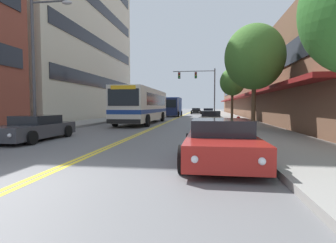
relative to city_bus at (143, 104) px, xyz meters
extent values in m
plane|color=slate|center=(2.01, 17.44, -1.80)|extent=(240.00, 240.00, 0.00)
cube|color=gray|center=(-5.21, 17.44, -1.71)|extent=(3.42, 106.00, 0.17)
cube|color=gray|center=(9.22, 17.44, -1.71)|extent=(3.42, 106.00, 0.17)
cube|color=yellow|center=(1.91, 17.44, -1.80)|extent=(0.14, 106.00, 0.01)
cube|color=yellow|center=(2.11, 17.44, -1.80)|extent=(0.14, 106.00, 0.01)
cube|color=beige|center=(-13.17, 7.69, 12.11)|extent=(12.00, 25.14, 27.83)
cube|color=black|center=(-7.13, 7.69, 2.84)|extent=(0.08, 23.13, 1.40)
cube|color=black|center=(-7.13, 7.69, 7.48)|extent=(0.08, 23.13, 1.40)
cube|color=black|center=(-7.13, 7.69, 12.11)|extent=(0.08, 23.13, 1.40)
cube|color=brown|center=(15.18, 17.44, 2.21)|extent=(8.00, 68.00, 8.02)
cube|color=maroon|center=(10.63, 17.44, 1.10)|extent=(1.10, 61.20, 0.24)
cube|color=black|center=(11.14, 17.44, 3.17)|extent=(0.08, 61.20, 1.40)
cube|color=silver|center=(0.00, -0.11, -0.03)|extent=(2.58, 12.11, 2.83)
cube|color=navy|center=(0.00, -0.11, -0.60)|extent=(2.60, 12.13, 0.32)
cube|color=black|center=(0.00, 0.50, 0.42)|extent=(2.61, 9.45, 1.02)
cube|color=black|center=(0.00, -6.18, 0.48)|extent=(2.32, 0.04, 1.25)
cube|color=yellow|center=(0.00, -6.19, 1.19)|extent=(1.86, 0.06, 0.28)
cube|color=black|center=(0.00, -6.20, -1.27)|extent=(2.53, 0.08, 0.32)
cylinder|color=black|center=(-1.32, -4.22, -1.30)|extent=(0.30, 1.00, 1.00)
cylinder|color=black|center=(1.32, -4.22, -1.30)|extent=(0.30, 1.00, 1.00)
cylinder|color=black|center=(-1.32, 3.22, -1.30)|extent=(0.30, 1.00, 1.00)
cylinder|color=black|center=(1.32, 3.22, -1.30)|extent=(0.30, 1.00, 1.00)
cube|color=#B7B7BC|center=(-2.42, 13.09, -1.28)|extent=(1.70, 4.08, 0.71)
cube|color=black|center=(-2.42, 13.25, -0.71)|extent=(1.46, 1.79, 0.44)
cylinder|color=black|center=(-3.30, 11.82, -1.50)|extent=(0.22, 0.60, 0.60)
cylinder|color=black|center=(-1.55, 11.82, -1.50)|extent=(0.22, 0.60, 0.60)
cylinder|color=black|center=(-3.30, 14.35, -1.50)|extent=(0.22, 0.60, 0.60)
cylinder|color=black|center=(-1.55, 14.35, -1.50)|extent=(0.22, 0.60, 0.60)
sphere|color=silver|center=(-3.02, 11.03, -1.24)|extent=(0.16, 0.16, 0.16)
sphere|color=silver|center=(-1.83, 11.03, -1.24)|extent=(0.16, 0.16, 0.16)
cube|color=red|center=(-3.03, 15.14, -1.24)|extent=(0.18, 0.04, 0.10)
cube|color=red|center=(-1.81, 15.14, -1.24)|extent=(0.18, 0.04, 0.10)
cube|color=#38383D|center=(-2.30, -12.90, -1.33)|extent=(1.75, 4.71, 0.60)
cube|color=black|center=(-2.30, -12.71, -0.82)|extent=(1.51, 2.07, 0.42)
cylinder|color=black|center=(-1.40, -14.36, -1.50)|extent=(0.22, 0.61, 0.61)
cylinder|color=black|center=(-3.20, -11.44, -1.50)|extent=(0.22, 0.61, 0.61)
cylinder|color=black|center=(-1.40, -11.44, -1.50)|extent=(0.22, 0.61, 0.61)
sphere|color=silver|center=(-1.69, -15.27, -1.30)|extent=(0.16, 0.16, 0.16)
cube|color=red|center=(-2.93, -10.53, -1.30)|extent=(0.18, 0.04, 0.10)
cube|color=red|center=(-1.67, -10.53, -1.30)|extent=(0.18, 0.04, 0.10)
cube|color=maroon|center=(6.31, -16.75, -1.30)|extent=(1.94, 4.41, 0.61)
cube|color=black|center=(6.31, -16.57, -0.77)|extent=(1.67, 1.94, 0.45)
cylinder|color=black|center=(5.31, -18.12, -1.45)|extent=(0.22, 0.70, 0.70)
cylinder|color=black|center=(7.30, -18.12, -1.45)|extent=(0.22, 0.70, 0.70)
cylinder|color=black|center=(5.31, -15.38, -1.45)|extent=(0.22, 0.70, 0.70)
cylinder|color=black|center=(7.30, -15.38, -1.45)|extent=(0.22, 0.70, 0.70)
sphere|color=silver|center=(5.63, -18.97, -1.27)|extent=(0.16, 0.16, 0.16)
sphere|color=silver|center=(6.99, -18.97, -1.27)|extent=(0.16, 0.16, 0.16)
cube|color=red|center=(5.61, -14.53, -1.27)|extent=(0.18, 0.04, 0.10)
cube|color=red|center=(7.01, -14.53, -1.27)|extent=(0.18, 0.04, 0.10)
cube|color=#19234C|center=(6.36, 18.11, -1.28)|extent=(1.71, 4.04, 0.66)
cube|color=black|center=(6.36, 18.27, -0.74)|extent=(1.47, 1.78, 0.42)
cylinder|color=black|center=(5.48, 16.86, -1.46)|extent=(0.22, 0.69, 0.69)
cylinder|color=black|center=(7.23, 16.86, -1.46)|extent=(0.22, 0.69, 0.69)
cylinder|color=black|center=(5.48, 19.36, -1.46)|extent=(0.22, 0.69, 0.69)
cylinder|color=black|center=(7.23, 19.36, -1.46)|extent=(0.22, 0.69, 0.69)
sphere|color=silver|center=(5.76, 16.07, -1.25)|extent=(0.16, 0.16, 0.16)
sphere|color=silver|center=(6.95, 16.07, -1.25)|extent=(0.16, 0.16, 0.16)
cube|color=red|center=(5.74, 20.14, -1.25)|extent=(0.18, 0.04, 0.10)
cube|color=red|center=(6.97, 20.14, -1.25)|extent=(0.18, 0.04, 0.10)
cube|color=beige|center=(6.32, -2.01, -1.33)|extent=(1.78, 4.28, 0.60)
cube|color=black|center=(6.32, -1.84, -0.80)|extent=(1.53, 1.88, 0.47)
cylinder|color=black|center=(5.41, -3.34, -1.49)|extent=(0.22, 0.63, 0.63)
cylinder|color=black|center=(7.23, -3.34, -1.49)|extent=(0.22, 0.63, 0.63)
cylinder|color=black|center=(5.41, -0.69, -1.49)|extent=(0.22, 0.63, 0.63)
cylinder|color=black|center=(7.23, -0.69, -1.49)|extent=(0.22, 0.63, 0.63)
sphere|color=silver|center=(5.70, -4.18, -1.30)|extent=(0.16, 0.16, 0.16)
sphere|color=silver|center=(6.94, -4.18, -1.30)|extent=(0.16, 0.16, 0.16)
cube|color=red|center=(5.68, 0.14, -1.30)|extent=(0.18, 0.04, 0.10)
cube|color=red|center=(6.96, 0.14, -1.30)|extent=(0.18, 0.04, 0.10)
cube|color=#BCAD89|center=(6.41, 24.29, -1.30)|extent=(1.74, 4.52, 0.65)
cube|color=black|center=(6.41, 24.47, -0.76)|extent=(1.49, 1.99, 0.41)
cylinder|color=black|center=(5.52, 22.88, -1.48)|extent=(0.22, 0.65, 0.65)
cylinder|color=black|center=(7.30, 22.88, -1.48)|extent=(0.22, 0.65, 0.65)
cylinder|color=black|center=(5.52, 25.69, -1.48)|extent=(0.22, 0.65, 0.65)
cylinder|color=black|center=(7.30, 25.69, -1.48)|extent=(0.22, 0.65, 0.65)
sphere|color=silver|center=(5.80, 22.00, -1.26)|extent=(0.16, 0.16, 0.16)
sphere|color=silver|center=(7.02, 22.00, -1.26)|extent=(0.16, 0.16, 0.16)
cube|color=red|center=(5.78, 26.56, -1.26)|extent=(0.18, 0.04, 0.10)
cube|color=red|center=(7.03, 26.56, -1.26)|extent=(0.18, 0.04, 0.10)
cube|color=white|center=(3.61, 39.07, -1.35)|extent=(1.87, 4.60, 0.55)
cube|color=black|center=(3.61, 39.26, -0.85)|extent=(1.61, 2.02, 0.44)
cylinder|color=black|center=(2.65, 37.65, -1.48)|extent=(0.22, 0.65, 0.65)
cylinder|color=black|center=(4.57, 37.65, -1.48)|extent=(0.22, 0.65, 0.65)
cylinder|color=black|center=(2.65, 40.50, -1.48)|extent=(0.22, 0.65, 0.65)
cylinder|color=black|center=(4.57, 40.50, -1.48)|extent=(0.22, 0.65, 0.65)
sphere|color=silver|center=(2.95, 36.75, -1.32)|extent=(0.16, 0.16, 0.16)
sphere|color=silver|center=(4.26, 36.75, -1.32)|extent=(0.16, 0.16, 0.16)
cube|color=red|center=(2.93, 41.38, -1.32)|extent=(0.18, 0.04, 0.10)
cube|color=red|center=(4.28, 41.38, -1.32)|extent=(0.18, 0.04, 0.10)
cube|color=black|center=(4.01, 30.35, -1.33)|extent=(1.92, 4.04, 0.60)
cube|color=black|center=(4.01, 30.51, -0.83)|extent=(1.65, 1.78, 0.42)
cylinder|color=black|center=(3.03, 29.10, -1.50)|extent=(0.22, 0.60, 0.60)
cylinder|color=black|center=(4.99, 29.10, -1.50)|extent=(0.22, 0.60, 0.60)
cylinder|color=black|center=(3.03, 31.60, -1.50)|extent=(0.22, 0.60, 0.60)
cylinder|color=black|center=(4.99, 31.60, -1.50)|extent=(0.22, 0.60, 0.60)
sphere|color=silver|center=(3.34, 28.31, -1.30)|extent=(0.16, 0.16, 0.16)
sphere|color=silver|center=(4.68, 28.31, -1.30)|extent=(0.16, 0.16, 0.16)
cube|color=red|center=(3.32, 32.38, -1.30)|extent=(0.18, 0.04, 0.10)
cube|color=red|center=(4.70, 32.38, -1.30)|extent=(0.18, 0.04, 0.10)
cube|color=#19234C|center=(0.62, 14.61, -0.26)|extent=(2.44, 2.05, 2.57)
cube|color=black|center=(0.62, 13.56, 0.20)|extent=(2.08, 0.04, 1.13)
cube|color=#335699|center=(0.62, 18.03, -0.17)|extent=(2.49, 4.79, 2.75)
cylinder|color=black|center=(-0.63, 14.61, -1.38)|extent=(0.28, 0.84, 0.84)
cylinder|color=black|center=(1.87, 14.61, -1.38)|extent=(0.28, 0.84, 0.84)
cylinder|color=black|center=(-0.63, 19.47, -1.38)|extent=(0.28, 0.84, 0.84)
cylinder|color=black|center=(1.87, 19.47, -1.38)|extent=(0.28, 0.84, 0.84)
cylinder|color=#47474C|center=(7.21, 14.66, 1.76)|extent=(0.18, 0.18, 7.13)
cylinder|color=#47474C|center=(4.14, 14.66, 4.98)|extent=(6.13, 0.11, 0.11)
cube|color=black|center=(4.44, 14.66, 4.38)|extent=(0.34, 0.26, 0.92)
sphere|color=red|center=(4.44, 14.50, 4.65)|extent=(0.18, 0.18, 0.18)
sphere|color=yellow|center=(4.44, 14.50, 4.38)|extent=(0.18, 0.18, 0.18)
sphere|color=green|center=(4.44, 14.50, 4.10)|extent=(0.18, 0.18, 0.18)
cylinder|color=black|center=(4.44, 14.66, 4.91)|extent=(0.02, 0.02, 0.14)
cube|color=black|center=(1.99, 14.66, 4.38)|extent=(0.34, 0.26, 0.92)
sphere|color=red|center=(1.99, 14.50, 4.65)|extent=(0.18, 0.18, 0.18)
sphere|color=yellow|center=(1.99, 14.50, 4.38)|extent=(0.18, 0.18, 0.18)
sphere|color=green|center=(1.99, 14.50, 4.10)|extent=(0.18, 0.18, 0.18)
cylinder|color=black|center=(1.99, 14.66, 4.91)|extent=(0.02, 0.02, 0.14)
cylinder|color=#47474C|center=(-3.29, -11.40, 1.82)|extent=(0.16, 0.16, 7.25)
cylinder|color=#47474C|center=(-2.29, -11.40, 5.30)|extent=(2.00, 0.10, 0.10)
ellipsoid|color=#B2B2B7|center=(-1.29, -11.40, 5.20)|extent=(0.56, 0.28, 0.20)
cylinder|color=brown|center=(8.88, -7.20, -0.15)|extent=(0.26, 0.26, 2.96)
ellipsoid|color=#42752D|center=(8.88, -7.20, 2.91)|extent=(3.71, 3.71, 4.08)
cylinder|color=brown|center=(8.71, 4.33, -0.17)|extent=(0.27, 0.27, 2.91)
ellipsoid|color=#42752D|center=(8.71, 4.33, 2.42)|extent=(2.66, 2.66, 2.93)
cylinder|color=red|center=(7.96, -7.22, -1.30)|extent=(0.23, 0.23, 0.65)
sphere|color=red|center=(7.96, -7.22, -0.91)|extent=(0.21, 0.21, 0.21)
cylinder|color=red|center=(7.80, -7.22, -1.23)|extent=(0.08, 0.10, 0.10)
camera|label=1|loc=(5.83, -24.42, -0.16)|focal=28.00mm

